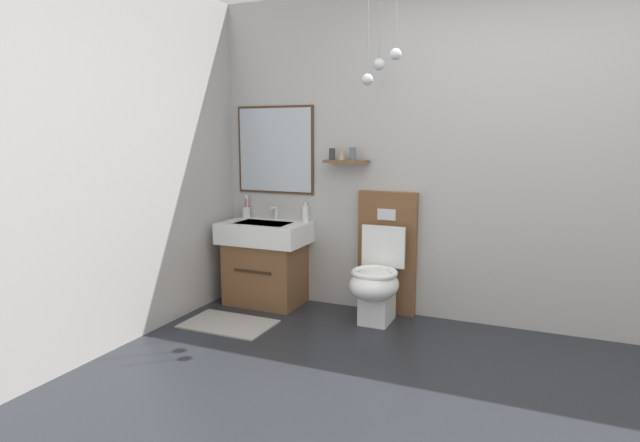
% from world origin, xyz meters
% --- Properties ---
extents(wall_back, '(5.21, 0.64, 2.56)m').
position_xyz_m(wall_back, '(-0.02, 1.72, 1.28)').
color(wall_back, '#B7B5B2').
rests_on(wall_back, ground).
extents(wall_left, '(0.12, 3.56, 2.56)m').
position_xyz_m(wall_left, '(-2.54, 0.00, 1.28)').
color(wall_left, '#B7B5B2').
rests_on(wall_left, ground).
extents(bath_mat, '(0.68, 0.44, 0.01)m').
position_xyz_m(bath_mat, '(-2.04, 0.86, 0.01)').
color(bath_mat, '#9E9993').
rests_on(bath_mat, ground).
extents(vanity_sink_left, '(0.73, 0.49, 0.71)m').
position_xyz_m(vanity_sink_left, '(-2.04, 1.45, 0.38)').
color(vanity_sink_left, brown).
rests_on(vanity_sink_left, ground).
extents(tap_on_left_sink, '(0.03, 0.13, 0.11)m').
position_xyz_m(tap_on_left_sink, '(-2.04, 1.63, 0.78)').
color(tap_on_left_sink, silver).
rests_on(tap_on_left_sink, vanity_sink_left).
extents(toilet, '(0.48, 0.62, 1.00)m').
position_xyz_m(toilet, '(-1.01, 1.46, 0.38)').
color(toilet, brown).
rests_on(toilet, ground).
extents(toothbrush_cup, '(0.07, 0.07, 0.21)m').
position_xyz_m(toothbrush_cup, '(-2.32, 1.62, 0.77)').
color(toothbrush_cup, silver).
rests_on(toothbrush_cup, vanity_sink_left).
extents(soap_dispenser, '(0.06, 0.06, 0.17)m').
position_xyz_m(soap_dispenser, '(-1.74, 1.63, 0.78)').
color(soap_dispenser, white).
rests_on(soap_dispenser, vanity_sink_left).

